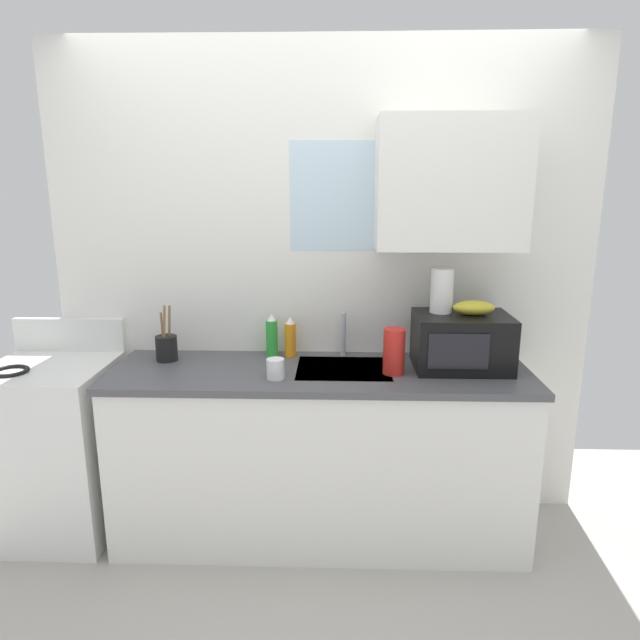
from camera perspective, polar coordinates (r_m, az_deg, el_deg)
kitchen_wall_assembly at (r=2.99m, az=2.14°, el=4.99°), size 2.83×0.42×2.50m
counter_unit at (r=2.96m, az=0.05°, el=-13.13°), size 2.06×0.63×0.90m
sink_faucet at (r=2.98m, az=2.38°, el=-1.44°), size 0.03×0.03×0.23m
stove_range at (r=3.30m, az=-25.18°, el=-11.57°), size 0.60×0.60×1.08m
microwave at (r=2.86m, az=14.12°, el=-2.12°), size 0.46×0.35×0.27m
banana_bunch at (r=2.83m, az=15.31°, el=1.21°), size 0.20×0.11×0.07m
paper_towel_roll at (r=2.83m, az=12.22°, el=2.94°), size 0.11×0.11×0.22m
dish_soap_bottle_orange at (r=2.97m, az=-3.03°, el=-1.82°), size 0.06×0.06×0.21m
dish_soap_bottle_green at (r=2.97m, az=-4.90°, el=-1.68°), size 0.06×0.06×0.23m
cereal_canister at (r=2.72m, az=7.50°, el=-3.17°), size 0.10×0.10×0.22m
mug_white at (r=2.65m, az=-4.53°, el=-4.94°), size 0.08×0.08×0.09m
utensil_crock at (r=3.01m, az=-15.27°, el=-2.66°), size 0.11×0.11×0.30m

